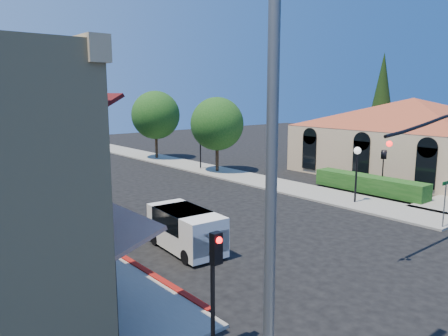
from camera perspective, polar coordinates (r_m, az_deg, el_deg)
ground at (r=17.71m, az=23.26°, el=-13.80°), size 120.00×120.00×0.00m
sidewalk_right at (r=41.89m, az=-5.27°, el=0.48°), size 3.50×50.00×0.12m
curb_red_strip at (r=18.28m, az=-11.75°, el=-12.43°), size 0.25×10.00×0.06m
mission_building at (r=41.25m, az=23.30°, el=4.74°), size 30.12×30.12×6.40m
hedge at (r=31.67m, az=18.39°, el=-3.17°), size 1.40×8.00×1.10m
conifer_far at (r=49.52m, az=19.93°, el=8.71°), size 3.20×3.20×11.00m
street_tree_a at (r=37.46m, az=-0.92°, el=5.78°), size 4.56×4.56×6.48m
street_tree_b at (r=45.62m, az=-8.92°, el=6.84°), size 4.94×4.94×7.02m
secondary_signal at (r=11.71m, az=-1.21°, el=-13.04°), size 0.28×0.42×3.32m
cobra_streetlight at (r=7.68m, az=8.00°, el=-2.31°), size 3.60×0.25×9.31m
street_name_sign at (r=24.62m, az=26.91°, el=-3.34°), size 0.80×0.06×2.50m
lamppost_left_near at (r=16.77m, az=-16.90°, el=-4.84°), size 0.44×0.44×3.57m
lamppost_right_near at (r=27.97m, az=16.98°, el=0.94°), size 0.44×0.44×3.57m
lamppost_right_far at (r=38.97m, az=-3.12°, el=3.78°), size 0.44×0.44×3.57m
white_van at (r=19.27m, az=-4.94°, el=-7.76°), size 2.10×4.22×1.81m
parked_car_a at (r=21.77m, az=-15.22°, el=-7.24°), size 1.52×3.54×1.19m
parked_car_b at (r=28.55m, az=-18.61°, el=-3.39°), size 1.52×3.58×1.15m
parked_car_c at (r=29.02m, az=-21.90°, el=-3.39°), size 2.04×4.09×1.14m
parked_car_d at (r=37.22m, az=-24.64°, el=-0.63°), size 2.45×4.88×1.32m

